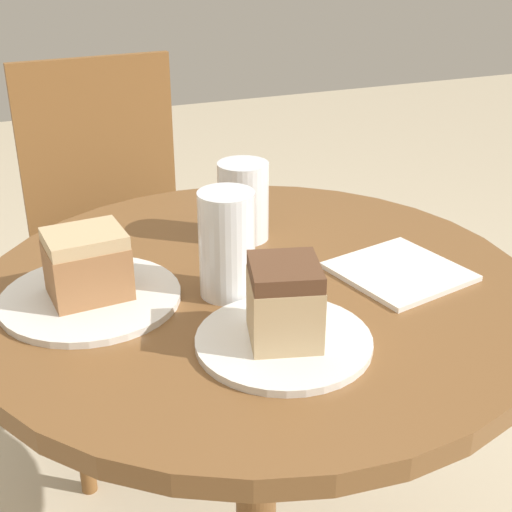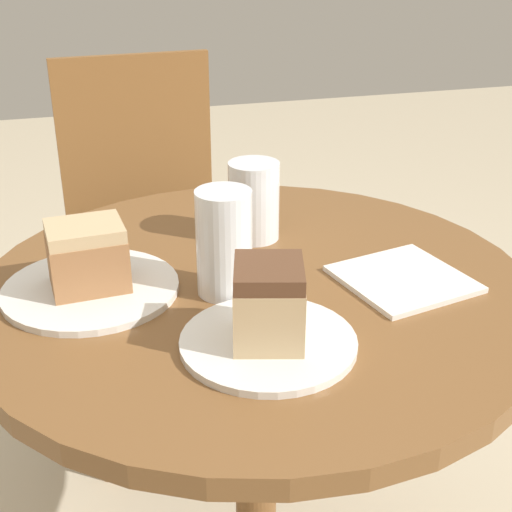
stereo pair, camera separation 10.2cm
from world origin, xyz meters
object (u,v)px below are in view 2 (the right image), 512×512
(glass_lemonade, at_px, (224,248))
(cake_slice_far, at_px, (87,256))
(glass_water, at_px, (254,204))
(plate_near, at_px, (268,342))
(cake_slice_near, at_px, (269,303))
(chair, at_px, (151,246))
(plate_far, at_px, (91,289))

(glass_lemonade, bearing_deg, cake_slice_far, 164.46)
(glass_water, bearing_deg, plate_near, -102.58)
(plate_near, height_order, cake_slice_near, cake_slice_near)
(cake_slice_near, bearing_deg, cake_slice_far, 134.80)
(cake_slice_far, bearing_deg, glass_lemonade, -15.54)
(glass_water, bearing_deg, cake_slice_far, -156.32)
(cake_slice_near, relative_size, cake_slice_far, 1.00)
(chair, relative_size, glass_water, 7.11)
(chair, bearing_deg, cake_slice_far, -106.34)
(plate_far, bearing_deg, glass_water, 23.68)
(chair, distance_m, glass_water, 0.68)
(plate_far, bearing_deg, plate_near, -45.20)
(chair, distance_m, glass_lemonade, 0.83)
(plate_near, distance_m, glass_lemonade, 0.17)
(chair, relative_size, plate_far, 3.69)
(chair, distance_m, plate_far, 0.77)
(plate_near, xyz_separation_m, cake_slice_far, (-0.20, 0.20, 0.05))
(cake_slice_near, distance_m, glass_lemonade, 0.15)
(cake_slice_far, xyz_separation_m, glass_lemonade, (0.18, -0.05, 0.01))
(plate_far, bearing_deg, chair, 76.36)
(chair, relative_size, glass_lemonade, 6.05)
(cake_slice_near, height_order, glass_water, glass_water)
(cake_slice_far, height_order, glass_water, glass_water)
(chair, relative_size, cake_slice_far, 8.31)
(glass_water, bearing_deg, plate_far, -156.32)
(chair, height_order, cake_slice_far, chair)
(cake_slice_far, bearing_deg, glass_water, 23.68)
(chair, height_order, cake_slice_near, chair)
(plate_near, relative_size, glass_lemonade, 1.46)
(cake_slice_near, bearing_deg, chair, 91.91)
(chair, xyz_separation_m, cake_slice_far, (-0.17, -0.71, 0.32))
(cake_slice_near, distance_m, cake_slice_far, 0.29)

